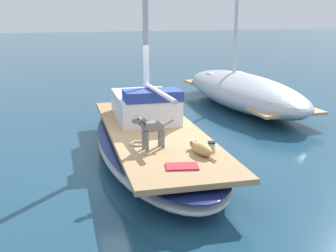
{
  "coord_description": "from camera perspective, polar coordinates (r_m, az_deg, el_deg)",
  "views": [
    {
      "loc": [
        -2.62,
        -9.22,
        3.3
      ],
      "look_at": [
        0.0,
        -1.0,
        1.01
      ],
      "focal_mm": 46.93,
      "sensor_mm": 36.0,
      "label": 1
    }
  ],
  "objects": [
    {
      "name": "ground_plane",
      "position": [
        10.14,
        -1.72,
        -4.14
      ],
      "size": [
        120.0,
        120.0,
        0.0
      ],
      "primitive_type": "plane",
      "color": "navy"
    },
    {
      "name": "sailboat_main",
      "position": [
        10.03,
        -1.74,
        -2.33
      ],
      "size": [
        2.99,
        7.39,
        0.66
      ],
      "color": "#B2B7C1",
      "rests_on": "ground"
    },
    {
      "name": "cabin_house",
      "position": [
        10.92,
        -2.98,
        2.72
      ],
      "size": [
        1.54,
        2.31,
        0.84
      ],
      "color": "silver",
      "rests_on": "sailboat_main"
    },
    {
      "name": "dog_grey",
      "position": [
        8.51,
        -2.2,
        -0.26
      ],
      "size": [
        0.93,
        0.35,
        0.7
      ],
      "color": "gray",
      "rests_on": "sailboat_main"
    },
    {
      "name": "dog_tan",
      "position": [
        8.29,
        4.39,
        -2.97
      ],
      "size": [
        0.33,
        0.95,
        0.22
      ],
      "color": "tan",
      "rests_on": "sailboat_main"
    },
    {
      "name": "deck_winch",
      "position": [
        8.42,
        5.66,
        -2.78
      ],
      "size": [
        0.16,
        0.16,
        0.21
      ],
      "color": "#B7B7BC",
      "rests_on": "sailboat_main"
    },
    {
      "name": "coiled_rope",
      "position": [
        8.9,
        -3.95,
        -2.29
      ],
      "size": [
        0.32,
        0.32,
        0.04
      ],
      "primitive_type": "torus",
      "color": "beige",
      "rests_on": "sailboat_main"
    },
    {
      "name": "deck_towel",
      "position": [
        7.63,
        1.83,
        -5.28
      ],
      "size": [
        0.63,
        0.48,
        0.03
      ],
      "primitive_type": "cube",
      "rotation": [
        0.0,
        0.0,
        -0.23
      ],
      "color": "#C6333D",
      "rests_on": "sailboat_main"
    },
    {
      "name": "moored_boat_starboard_side",
      "position": [
        15.54,
        9.73,
        4.57
      ],
      "size": [
        2.57,
        7.59,
        5.77
      ],
      "color": "#B2B7C1",
      "rests_on": "ground"
    }
  ]
}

